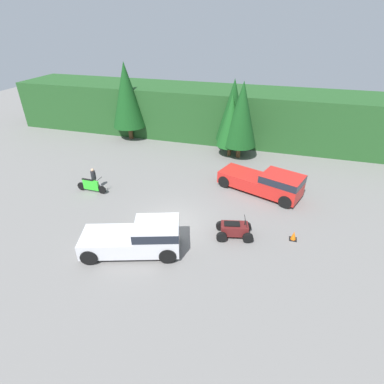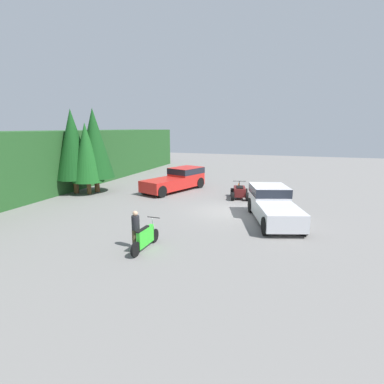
{
  "view_description": "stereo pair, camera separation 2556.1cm",
  "coord_description": "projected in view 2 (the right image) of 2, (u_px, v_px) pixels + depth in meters",
  "views": [
    {
      "loc": [
        5.22,
        -13.73,
        10.94
      ],
      "look_at": [
        0.55,
        2.49,
        0.95
      ],
      "focal_mm": 28.0,
      "sensor_mm": 36.0,
      "label": 1
    },
    {
      "loc": [
        -17.5,
        -3.59,
        5.06
      ],
      "look_at": [
        0.55,
        2.49,
        0.95
      ],
      "focal_mm": 28.0,
      "sensor_mm": 36.0,
      "label": 2
    }
  ],
  "objects": [
    {
      "name": "pickup_truck_red",
      "position": [
        178.0,
        179.0,
        24.64
      ],
      "size": [
        6.13,
        3.87,
        1.76
      ],
      "rotation": [
        0.0,
        0.0,
        -0.35
      ],
      "color": "red",
      "rests_on": "ground_plane"
    },
    {
      "name": "rider_person",
      "position": [
        136.0,
        228.0,
        12.7
      ],
      "size": [
        0.4,
        0.4,
        1.64
      ],
      "rotation": [
        0.0,
        0.0,
        0.23
      ],
      "color": "brown",
      "rests_on": "ground_plane"
    },
    {
      "name": "ground_plane",
      "position": [
        227.0,
        212.0,
        18.39
      ],
      "size": [
        80.0,
        80.0,
        0.0
      ],
      "primitive_type": "plane",
      "color": "slate"
    },
    {
      "name": "pickup_truck_second",
      "position": [
        273.0,
        203.0,
        16.6
      ],
      "size": [
        5.47,
        3.45,
        1.76
      ],
      "rotation": [
        0.0,
        0.0,
        0.31
      ],
      "color": "silver",
      "rests_on": "ground_plane"
    },
    {
      "name": "tree_right",
      "position": [
        94.0,
        144.0,
        23.22
      ],
      "size": [
        2.88,
        2.88,
        6.54
      ],
      "color": "brown",
      "rests_on": "ground_plane"
    },
    {
      "name": "hillside_backdrop",
      "position": [
        23.0,
        163.0,
        22.88
      ],
      "size": [
        44.0,
        6.0,
        4.78
      ],
      "color": "#235123",
      "rests_on": "ground_plane"
    },
    {
      "name": "quad_atv",
      "position": [
        239.0,
        192.0,
        21.78
      ],
      "size": [
        2.27,
        1.67,
        1.18
      ],
      "rotation": [
        0.0,
        0.0,
        0.23
      ],
      "color": "black",
      "rests_on": "ground_plane"
    },
    {
      "name": "traffic_cone",
      "position": [
        239.0,
        186.0,
        25.05
      ],
      "size": [
        0.42,
        0.42,
        0.55
      ],
      "color": "black",
      "rests_on": "ground_plane"
    },
    {
      "name": "tree_mid_right",
      "position": [
        86.0,
        153.0,
        22.63
      ],
      "size": [
        2.39,
        2.39,
        5.43
      ],
      "color": "brown",
      "rests_on": "ground_plane"
    },
    {
      "name": "tree_mid_left",
      "position": [
        73.0,
        145.0,
        22.78
      ],
      "size": [
        2.84,
        2.84,
        6.45
      ],
      "color": "brown",
      "rests_on": "ground_plane"
    },
    {
      "name": "dirt_bike",
      "position": [
        146.0,
        238.0,
        12.64
      ],
      "size": [
        2.28,
        0.6,
        1.19
      ],
      "rotation": [
        0.0,
        0.0,
        -0.02
      ],
      "color": "black",
      "rests_on": "ground_plane"
    }
  ]
}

